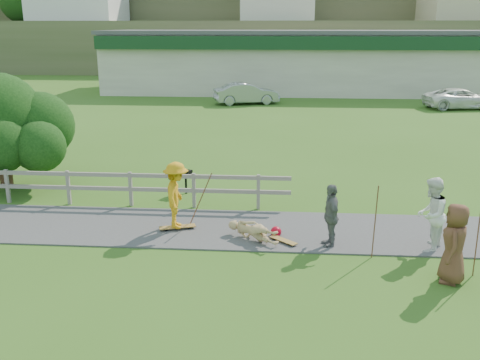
# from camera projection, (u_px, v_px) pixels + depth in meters

# --- Properties ---
(ground) EXTENTS (260.00, 260.00, 0.00)m
(ground) POSITION_uv_depth(u_px,v_px,m) (174.00, 250.00, 13.54)
(ground) COLOR #35601B
(ground) RESTS_ON ground
(path) EXTENTS (34.00, 3.00, 0.04)m
(path) POSITION_uv_depth(u_px,v_px,m) (184.00, 228.00, 14.97)
(path) COLOR #3B3B3E
(path) RESTS_ON ground
(fence) EXTENTS (15.05, 0.10, 1.10)m
(fence) POSITION_uv_depth(u_px,v_px,m) (49.00, 182.00, 16.84)
(fence) COLOR slate
(fence) RESTS_ON ground
(strip_mall) EXTENTS (32.50, 10.75, 5.10)m
(strip_mall) POSITION_uv_depth(u_px,v_px,m) (298.00, 61.00, 45.99)
(strip_mall) COLOR #B8B0A2
(strip_mall) RESTS_ON ground
(skater_rider) EXTENTS (0.78, 1.25, 1.84)m
(skater_rider) POSITION_uv_depth(u_px,v_px,m) (176.00, 199.00, 14.57)
(skater_rider) COLOR orange
(skater_rider) RESTS_ON ground
(skater_fallen) EXTENTS (1.24, 1.45, 0.56)m
(skater_fallen) POSITION_uv_depth(u_px,v_px,m) (253.00, 231.00, 14.00)
(skater_fallen) COLOR tan
(skater_fallen) RESTS_ON ground
(spectator_a) EXTENTS (1.07, 1.15, 1.90)m
(spectator_a) POSITION_uv_depth(u_px,v_px,m) (431.00, 215.00, 13.27)
(spectator_a) COLOR white
(spectator_a) RESTS_ON ground
(spectator_b) EXTENTS (0.56, 1.03, 1.66)m
(spectator_b) POSITION_uv_depth(u_px,v_px,m) (331.00, 216.00, 13.54)
(spectator_b) COLOR slate
(spectator_b) RESTS_ON ground
(spectator_c) EXTENTS (0.81, 1.01, 1.81)m
(spectator_c) POSITION_uv_depth(u_px,v_px,m) (454.00, 244.00, 11.61)
(spectator_c) COLOR brown
(spectator_c) RESTS_ON ground
(car_silver) EXTENTS (4.90, 2.88, 1.53)m
(car_silver) POSITION_uv_depth(u_px,v_px,m) (246.00, 94.00, 38.50)
(car_silver) COLOR #96989D
(car_silver) RESTS_ON ground
(car_white) EXTENTS (5.25, 3.09, 1.37)m
(car_white) POSITION_uv_depth(u_px,v_px,m) (461.00, 99.00, 36.40)
(car_white) COLOR white
(car_white) RESTS_ON ground
(tree) EXTENTS (4.84, 4.84, 3.11)m
(tree) POSITION_uv_depth(u_px,v_px,m) (2.00, 143.00, 18.49)
(tree) COLOR black
(tree) RESTS_ON ground
(bbq) EXTENTS (0.46, 0.41, 0.81)m
(bbq) POSITION_uv_depth(u_px,v_px,m) (186.00, 182.00, 17.97)
(bbq) COLOR black
(bbq) RESTS_ON ground
(longboard_rider) EXTENTS (1.03, 0.55, 0.11)m
(longboard_rider) POSITION_uv_depth(u_px,v_px,m) (178.00, 228.00, 14.81)
(longboard_rider) COLOR olive
(longboard_rider) RESTS_ON ground
(longboard_fallen) EXTENTS (0.75, 0.71, 0.09)m
(longboard_fallen) POSITION_uv_depth(u_px,v_px,m) (283.00, 242.00, 13.91)
(longboard_fallen) COLOR olive
(longboard_fallen) RESTS_ON ground
(helmet) EXTENTS (0.29, 0.29, 0.29)m
(helmet) POSITION_uv_depth(u_px,v_px,m) (276.00, 232.00, 14.33)
(helmet) COLOR #A9051B
(helmet) RESTS_ON ground
(pole_rider) EXTENTS (0.03, 0.03, 1.69)m
(pole_rider) POSITION_uv_depth(u_px,v_px,m) (200.00, 197.00, 14.93)
(pole_rider) COLOR brown
(pole_rider) RESTS_ON ground
(pole_spec_left) EXTENTS (0.03, 0.03, 1.84)m
(pole_spec_left) POSITION_uv_depth(u_px,v_px,m) (375.00, 222.00, 12.83)
(pole_spec_left) COLOR brown
(pole_spec_left) RESTS_ON ground
(pole_spec_right) EXTENTS (0.03, 0.03, 1.79)m
(pole_spec_right) POSITION_uv_depth(u_px,v_px,m) (477.00, 239.00, 11.89)
(pole_spec_right) COLOR brown
(pole_spec_right) RESTS_ON ground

